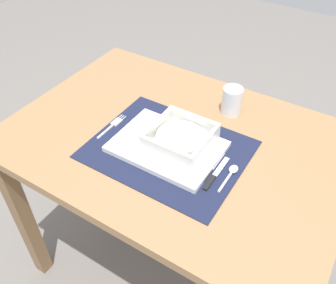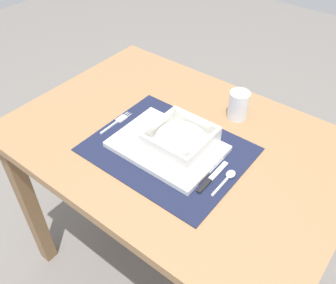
# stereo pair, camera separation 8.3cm
# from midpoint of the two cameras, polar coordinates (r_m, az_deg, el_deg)

# --- Properties ---
(ground_plane) EXTENTS (6.00, 6.00, 0.00)m
(ground_plane) POSITION_cam_midpoint_polar(r_m,az_deg,el_deg) (1.67, -0.70, -18.24)
(ground_plane) COLOR slate
(dining_table) EXTENTS (1.01, 0.71, 0.72)m
(dining_table) POSITION_cam_midpoint_polar(r_m,az_deg,el_deg) (1.17, -0.94, -3.11)
(dining_table) COLOR #936D47
(dining_table) RESTS_ON ground
(placemat) EXTENTS (0.44, 0.35, 0.00)m
(placemat) POSITION_cam_midpoint_polar(r_m,az_deg,el_deg) (1.06, -2.23, -1.22)
(placemat) COLOR #191E38
(placemat) RESTS_ON dining_table
(serving_plate) EXTENTS (0.30, 0.22, 0.02)m
(serving_plate) POSITION_cam_midpoint_polar(r_m,az_deg,el_deg) (1.06, -2.38, -0.77)
(serving_plate) COLOR white
(serving_plate) RESTS_ON placemat
(porridge_bowl) EXTENTS (0.17, 0.17, 0.06)m
(porridge_bowl) POSITION_cam_midpoint_polar(r_m,az_deg,el_deg) (1.03, -0.36, 0.28)
(porridge_bowl) COLOR white
(porridge_bowl) RESTS_ON serving_plate
(fork) EXTENTS (0.02, 0.13, 0.00)m
(fork) POSITION_cam_midpoint_polar(r_m,az_deg,el_deg) (1.16, -10.50, 2.58)
(fork) COLOR silver
(fork) RESTS_ON placemat
(spoon) EXTENTS (0.02, 0.11, 0.01)m
(spoon) POSITION_cam_midpoint_polar(r_m,az_deg,el_deg) (1.00, 7.56, -4.67)
(spoon) COLOR silver
(spoon) RESTS_ON placemat
(butter_knife) EXTENTS (0.01, 0.14, 0.01)m
(butter_knife) POSITION_cam_midpoint_polar(r_m,az_deg,el_deg) (0.99, 4.92, -5.25)
(butter_knife) COLOR black
(butter_knife) RESTS_ON placemat
(bread_knife) EXTENTS (0.01, 0.13, 0.01)m
(bread_knife) POSITION_cam_midpoint_polar(r_m,az_deg,el_deg) (1.00, 4.39, -4.20)
(bread_knife) COLOR #59331E
(bread_knife) RESTS_ON placemat
(drinking_glass) EXTENTS (0.06, 0.06, 0.09)m
(drinking_glass) POSITION_cam_midpoint_polar(r_m,az_deg,el_deg) (1.19, 7.87, 6.07)
(drinking_glass) COLOR white
(drinking_glass) RESTS_ON dining_table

